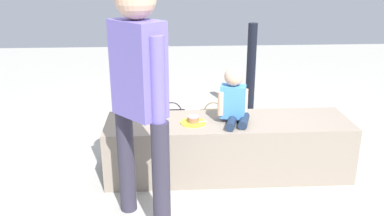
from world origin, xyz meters
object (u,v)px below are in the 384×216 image
gift_bag (204,135)px  water_bottle_far_side (236,125)px  adult_standing (139,85)px  cake_box_white (272,132)px  handbag_brown_canvas (213,119)px  party_cup_red (157,117)px  child_seated (234,99)px  handbag_black_leather (172,120)px  water_bottle_near_gift (157,135)px  cake_plate (193,121)px

gift_bag → water_bottle_far_side: gift_bag is taller
adult_standing → water_bottle_far_side: bearing=59.9°
cake_box_white → adult_standing: bearing=-132.0°
water_bottle_far_side → handbag_brown_canvas: bearing=146.6°
gift_bag → handbag_brown_canvas: handbag_brown_canvas is taller
handbag_brown_canvas → party_cup_red: bearing=160.3°
adult_standing → gift_bag: (0.55, 1.26, -0.92)m
child_seated → adult_standing: bearing=-138.7°
water_bottle_far_side → handbag_black_leather: size_ratio=0.60×
cake_box_white → handbag_brown_canvas: (-0.61, 0.32, 0.05)m
water_bottle_near_gift → child_seated: bearing=-46.0°
water_bottle_far_side → gift_bag: bearing=-137.6°
gift_bag → water_bottle_far_side: (0.39, 0.36, -0.03)m
child_seated → cake_box_white: bearing=54.9°
adult_standing → cake_plate: bearing=58.3°
child_seated → party_cup_red: (-0.71, 1.35, -0.66)m
cake_plate → party_cup_red: cake_plate is taller
water_bottle_near_gift → handbag_brown_canvas: size_ratio=0.69×
party_cup_red → handbag_black_leather: (0.18, -0.29, 0.06)m
child_seated → cake_box_white: (0.56, 0.80, -0.66)m
cake_plate → water_bottle_far_side: (0.54, 0.97, -0.44)m
adult_standing → party_cup_red: size_ratio=14.95×
child_seated → cake_plate: bearing=-178.5°
cake_plate → adult_standing: bearing=-121.7°
water_bottle_near_gift → handbag_brown_canvas: handbag_brown_canvas is taller
adult_standing → water_bottle_far_side: 2.10m
water_bottle_far_side → cake_box_white: water_bottle_far_side is taller
child_seated → adult_standing: (-0.75, -0.66, 0.33)m
handbag_black_leather → adult_standing: bearing=-97.4°
cake_plate → handbag_brown_canvas: cake_plate is taller
handbag_black_leather → handbag_brown_canvas: bearing=6.2°
child_seated → cake_box_white: size_ratio=1.68×
child_seated → handbag_black_leather: (-0.53, 1.07, -0.60)m
cake_box_white → handbag_brown_canvas: handbag_brown_canvas is taller
gift_bag → handbag_brown_canvas: bearing=73.4°
gift_bag → water_bottle_far_side: bearing=42.4°
adult_standing → cake_plate: (0.40, 0.65, -0.52)m
cake_box_white → party_cup_red: bearing=156.6°
adult_standing → cake_box_white: (1.31, 1.46, -0.99)m
party_cup_red → cake_box_white: party_cup_red is taller
party_cup_red → adult_standing: bearing=-91.3°
water_bottle_near_gift → cake_box_white: 1.25m
adult_standing → handbag_brown_canvas: (0.70, 1.78, -0.94)m
gift_bag → party_cup_red: 0.90m
child_seated → handbag_brown_canvas: size_ratio=1.55×
water_bottle_near_gift → handbag_brown_canvas: bearing=33.0°
child_seated → gift_bag: size_ratio=1.63×
water_bottle_far_side → handbag_brown_canvas: 0.29m
party_cup_red → handbag_black_leather: handbag_black_leather is taller
water_bottle_near_gift → party_cup_red: bearing=92.0°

